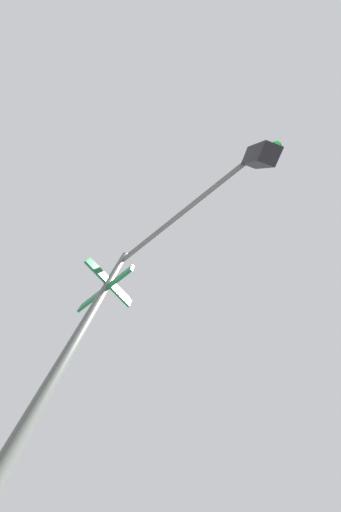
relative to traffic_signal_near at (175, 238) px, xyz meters
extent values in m
cylinder|color=#474C47|center=(-1.13, -0.73, -1.31)|extent=(0.12, 0.12, 6.25)
cylinder|color=#474C47|center=(0.15, 0.10, 1.42)|extent=(2.61, 1.73, 0.09)
cube|color=black|center=(1.43, 0.93, 0.97)|extent=(0.28, 0.28, 0.80)
sphere|color=red|center=(1.56, 1.01, 1.22)|extent=(0.18, 0.18, 0.18)
sphere|color=orange|center=(1.56, 1.01, 0.97)|extent=(0.18, 0.18, 0.18)
sphere|color=green|center=(1.56, 1.01, 0.72)|extent=(0.18, 0.18, 0.18)
cube|color=#0F5128|center=(-1.13, -0.73, 0.21)|extent=(0.95, 0.63, 0.20)
cube|color=#0F5128|center=(-1.13, -0.73, 0.43)|extent=(0.58, 0.86, 0.20)
camera|label=1|loc=(0.71, -0.31, -2.97)|focal=16.36mm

